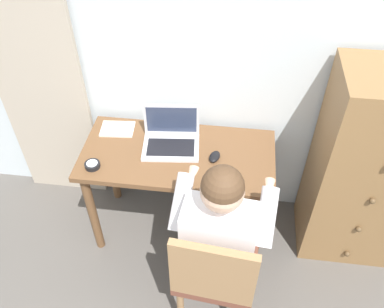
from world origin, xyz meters
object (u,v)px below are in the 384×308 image
Objects in this scene: dresser at (365,170)px; chair at (215,273)px; person_seated at (222,225)px; notebook_pad at (118,129)px; computer_mouse at (215,157)px; desk at (178,167)px; laptop at (171,138)px; desk_clock at (92,165)px.

dresser reaches higher than chair.
person_seated is at bearing 85.49° from chair.
dresser reaches higher than notebook_pad.
computer_mouse is at bearing -20.70° from notebook_pad.
chair is 0.74× the size of person_seated.
dresser is 1.11m from chair.
chair is 4.24× the size of notebook_pad.
chair reaches higher than computer_mouse.
desk is 3.21× the size of laptop.
desk_clock is (-0.47, -0.18, 0.13)m from desk.
laptop is 4.04× the size of desk_clock.
person_seated is (-0.82, -0.52, 0.01)m from dresser.
person_seated reaches higher than desk.
chair is (-0.84, -0.70, -0.17)m from dresser.
laptop is at bearing 123.50° from desk.
laptop reaches higher than notebook_pad.
chair is at bearing -53.29° from notebook_pad.
computer_mouse is at bearing -4.78° from desk.
computer_mouse is (-0.90, -0.09, 0.08)m from dresser.
desk is at bearing -56.50° from laptop.
chair is 0.93m from desk_clock.
chair is at bearing -140.01° from dresser.
desk is 0.46m from notebook_pad.
dresser is at bearing 39.99° from chair.
notebook_pad is (-0.42, 0.16, 0.13)m from desk.
laptop is 1.73× the size of notebook_pad.
person_seated is at bearing -45.29° from notebook_pad.
person_seated is 3.32× the size of laptop.
desk is 0.26m from computer_mouse.
chair is 0.84m from laptop.
notebook_pad is (-0.72, 0.62, 0.06)m from person_seated.
desk is at bearing 123.99° from person_seated.
desk_clock is (-0.76, 0.46, 0.25)m from chair.
notebook_pad is (-0.64, 0.18, -0.01)m from computer_mouse.
chair is at bearing -65.43° from desk.
dresser is 14.93× the size of desk_clock.
person_seated reaches higher than desk_clock.
laptop is 0.29m from computer_mouse.
laptop reaches higher than chair.
desk is 0.52m from desk_clock.
person_seated is (0.30, -0.45, 0.06)m from desk.
laptop is (-0.05, 0.08, 0.17)m from desk.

